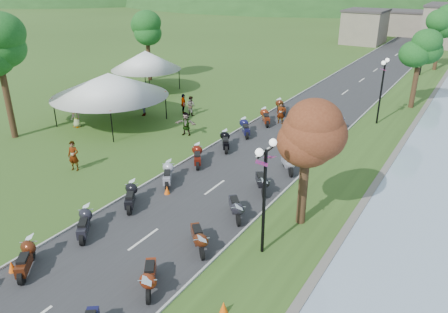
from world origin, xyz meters
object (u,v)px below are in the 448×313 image
Objects in this scene: vendor_tent_main at (111,99)px; pedestrian_b at (191,115)px; pedestrian_c at (144,115)px; pedestrian_a at (76,170)px.

vendor_tent_main is 6.71m from pedestrian_b.
pedestrian_b is 3.99m from pedestrian_c.
vendor_tent_main is at bearing -38.04° from pedestrian_c.
pedestrian_b is at bearing 50.18° from vendor_tent_main.
vendor_tent_main is 9.06m from pedestrian_a.
vendor_tent_main reaches higher than pedestrian_b.
pedestrian_a is at bearing -3.14° from pedestrian_c.
pedestrian_b is (4.10, 4.92, -2.00)m from vendor_tent_main.
pedestrian_c reaches higher than pedestrian_a.
pedestrian_b is at bearing 70.34° from pedestrian_a.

